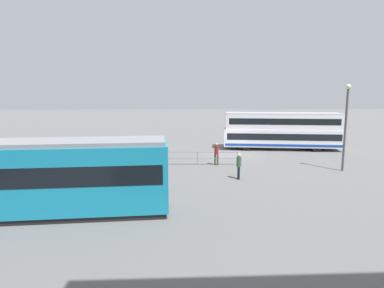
# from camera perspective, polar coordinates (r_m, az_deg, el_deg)

# --- Properties ---
(ground_plane) EXTENTS (160.00, 160.00, 0.00)m
(ground_plane) POSITION_cam_1_polar(r_m,az_deg,el_deg) (30.43, 7.28, -1.88)
(ground_plane) COLOR slate
(double_decker_bus) EXTENTS (11.75, 3.94, 3.69)m
(double_decker_bus) POSITION_cam_1_polar(r_m,az_deg,el_deg) (34.02, 15.39, 2.26)
(double_decker_bus) COLOR white
(double_decker_bus) RESTS_ON ground
(tram_yellow) EXTENTS (12.26, 3.55, 3.55)m
(tram_yellow) POSITION_cam_1_polar(r_m,az_deg,el_deg) (16.80, -25.50, -5.26)
(tram_yellow) COLOR teal
(tram_yellow) RESTS_ON ground
(pedestrian_near_railing) EXTENTS (0.43, 0.43, 1.79)m
(pedestrian_near_railing) POSITION_cam_1_polar(r_m,az_deg,el_deg) (25.83, 4.29, -1.44)
(pedestrian_near_railing) COLOR #4C3F2D
(pedestrian_near_railing) RESTS_ON ground
(pedestrian_crossing) EXTENTS (0.33, 0.36, 1.75)m
(pedestrian_crossing) POSITION_cam_1_polar(r_m,az_deg,el_deg) (21.86, 8.18, -3.51)
(pedestrian_crossing) COLOR black
(pedestrian_crossing) RESTS_ON ground
(pedestrian_railing) EXTENTS (6.42, 0.31, 1.08)m
(pedestrian_railing) POSITION_cam_1_polar(r_m,az_deg,el_deg) (25.82, 0.98, -2.12)
(pedestrian_railing) COLOR gray
(pedestrian_railing) RESTS_ON ground
(info_sign) EXTENTS (1.04, 0.18, 2.21)m
(info_sign) POSITION_cam_1_polar(r_m,az_deg,el_deg) (24.94, -8.03, -0.77)
(info_sign) COLOR slate
(info_sign) RESTS_ON ground
(street_lamp) EXTENTS (0.36, 0.36, 6.29)m
(street_lamp) POSITION_cam_1_polar(r_m,az_deg,el_deg) (26.00, 25.28, 3.74)
(street_lamp) COLOR #4C4C51
(street_lamp) RESTS_ON ground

